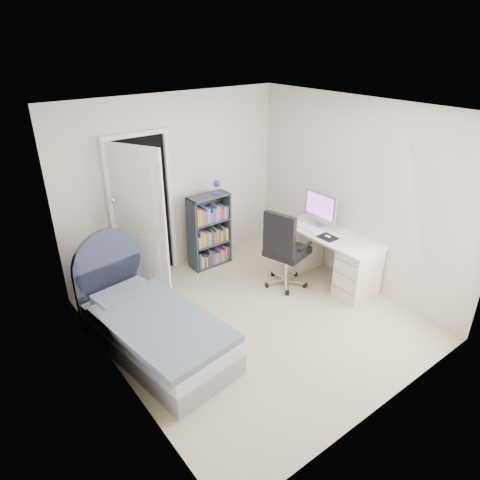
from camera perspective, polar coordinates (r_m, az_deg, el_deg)
room_shell at (r=4.75m, az=2.19°, el=1.88°), size 3.50×3.70×2.60m
door at (r=5.72m, az=-13.18°, el=3.17°), size 0.92×0.74×2.06m
bed at (r=4.88m, az=-11.54°, el=-11.41°), size 1.12×2.00×1.17m
nightstand at (r=5.88m, az=-17.63°, el=-4.24°), size 0.36×0.36×0.54m
floor_lamp at (r=5.87m, az=-16.16°, el=-1.84°), size 0.19×0.19×1.35m
bookcase at (r=6.32m, az=-4.06°, el=0.91°), size 0.62×0.26×1.31m
desk at (r=6.10m, az=11.68°, el=-1.91°), size 0.58×1.46×1.20m
office_chair at (r=5.70m, az=5.89°, el=-0.90°), size 0.62×0.64×1.13m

